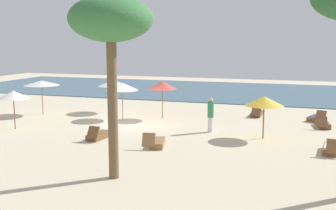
{
  "coord_description": "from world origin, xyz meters",
  "views": [
    {
      "loc": [
        9.25,
        -21.36,
        4.75
      ],
      "look_at": [
        1.93,
        0.66,
        1.1
      ],
      "focal_mm": 43.75,
      "sensor_mm": 36.0,
      "label": 1
    }
  ],
  "objects_px": {
    "palm_1": "(111,23)",
    "lounger_2": "(99,135)",
    "umbrella_4": "(162,85)",
    "lounger_0": "(257,113)",
    "umbrella_6": "(122,87)",
    "umbrella_3": "(13,95)",
    "person_1": "(211,115)",
    "umbrella_2": "(113,83)",
    "lounger_4": "(323,124)",
    "lounger_6": "(157,143)",
    "lounger_3": "(316,118)",
    "umbrella_0": "(42,83)",
    "lounger_5": "(331,149)",
    "umbrella_1": "(264,101)"
  },
  "relations": [
    {
      "from": "lounger_3",
      "to": "lounger_6",
      "type": "xyz_separation_m",
      "value": [
        -7.04,
        -8.69,
        -0.01
      ]
    },
    {
      "from": "lounger_0",
      "to": "lounger_3",
      "type": "distance_m",
      "value": 3.59
    },
    {
      "from": "umbrella_2",
      "to": "umbrella_4",
      "type": "xyz_separation_m",
      "value": [
        3.9,
        -1.23,
        0.12
      ]
    },
    {
      "from": "lounger_2",
      "to": "lounger_4",
      "type": "height_order",
      "value": "lounger_2"
    },
    {
      "from": "umbrella_3",
      "to": "person_1",
      "type": "relative_size",
      "value": 1.15
    },
    {
      "from": "lounger_5",
      "to": "lounger_6",
      "type": "bearing_deg",
      "value": -170.07
    },
    {
      "from": "lounger_2",
      "to": "lounger_0",
      "type": "bearing_deg",
      "value": 52.42
    },
    {
      "from": "umbrella_3",
      "to": "lounger_6",
      "type": "distance_m",
      "value": 8.81
    },
    {
      "from": "umbrella_1",
      "to": "umbrella_2",
      "type": "distance_m",
      "value": 11.27
    },
    {
      "from": "lounger_0",
      "to": "lounger_2",
      "type": "distance_m",
      "value": 10.94
    },
    {
      "from": "lounger_5",
      "to": "palm_1",
      "type": "height_order",
      "value": "palm_1"
    },
    {
      "from": "lounger_3",
      "to": "lounger_4",
      "type": "bearing_deg",
      "value": -81.14
    },
    {
      "from": "umbrella_0",
      "to": "person_1",
      "type": "relative_size",
      "value": 1.24
    },
    {
      "from": "palm_1",
      "to": "umbrella_1",
      "type": "bearing_deg",
      "value": 60.03
    },
    {
      "from": "umbrella_2",
      "to": "umbrella_4",
      "type": "bearing_deg",
      "value": -17.5
    },
    {
      "from": "lounger_0",
      "to": "umbrella_3",
      "type": "bearing_deg",
      "value": -146.22
    },
    {
      "from": "umbrella_6",
      "to": "lounger_6",
      "type": "height_order",
      "value": "umbrella_6"
    },
    {
      "from": "umbrella_2",
      "to": "lounger_5",
      "type": "relative_size",
      "value": 1.26
    },
    {
      "from": "umbrella_4",
      "to": "lounger_0",
      "type": "bearing_deg",
      "value": 26.4
    },
    {
      "from": "palm_1",
      "to": "lounger_2",
      "type": "bearing_deg",
      "value": 123.09
    },
    {
      "from": "umbrella_1",
      "to": "umbrella_3",
      "type": "distance_m",
      "value": 13.18
    },
    {
      "from": "palm_1",
      "to": "lounger_3",
      "type": "bearing_deg",
      "value": 62.15
    },
    {
      "from": "person_1",
      "to": "umbrella_2",
      "type": "bearing_deg",
      "value": 152.1
    },
    {
      "from": "umbrella_3",
      "to": "umbrella_4",
      "type": "xyz_separation_m",
      "value": [
        6.62,
        5.37,
        0.19
      ]
    },
    {
      "from": "umbrella_6",
      "to": "person_1",
      "type": "bearing_deg",
      "value": -17.95
    },
    {
      "from": "umbrella_0",
      "to": "lounger_5",
      "type": "bearing_deg",
      "value": -13.04
    },
    {
      "from": "umbrella_2",
      "to": "lounger_2",
      "type": "xyz_separation_m",
      "value": [
        2.67,
        -7.2,
        -1.77
      ]
    },
    {
      "from": "umbrella_6",
      "to": "person_1",
      "type": "relative_size",
      "value": 1.21
    },
    {
      "from": "umbrella_1",
      "to": "umbrella_0",
      "type": "bearing_deg",
      "value": 171.11
    },
    {
      "from": "lounger_3",
      "to": "umbrella_6",
      "type": "bearing_deg",
      "value": -164.6
    },
    {
      "from": "umbrella_4",
      "to": "lounger_5",
      "type": "xyz_separation_m",
      "value": [
        9.41,
        -5.12,
        -1.89
      ]
    },
    {
      "from": "umbrella_1",
      "to": "person_1",
      "type": "distance_m",
      "value": 2.98
    },
    {
      "from": "umbrella_2",
      "to": "umbrella_6",
      "type": "height_order",
      "value": "umbrella_6"
    },
    {
      "from": "umbrella_3",
      "to": "lounger_3",
      "type": "height_order",
      "value": "umbrella_3"
    },
    {
      "from": "umbrella_4",
      "to": "lounger_3",
      "type": "distance_m",
      "value": 9.47
    },
    {
      "from": "lounger_0",
      "to": "lounger_6",
      "type": "height_order",
      "value": "lounger_6"
    },
    {
      "from": "lounger_4",
      "to": "lounger_6",
      "type": "height_order",
      "value": "lounger_6"
    },
    {
      "from": "umbrella_0",
      "to": "lounger_3",
      "type": "distance_m",
      "value": 17.29
    },
    {
      "from": "lounger_3",
      "to": "palm_1",
      "type": "height_order",
      "value": "palm_1"
    },
    {
      "from": "lounger_0",
      "to": "palm_1",
      "type": "height_order",
      "value": "palm_1"
    },
    {
      "from": "umbrella_4",
      "to": "lounger_3",
      "type": "bearing_deg",
      "value": 14.14
    },
    {
      "from": "umbrella_0",
      "to": "umbrella_1",
      "type": "height_order",
      "value": "umbrella_0"
    },
    {
      "from": "umbrella_0",
      "to": "lounger_2",
      "type": "height_order",
      "value": "umbrella_0"
    },
    {
      "from": "lounger_3",
      "to": "lounger_5",
      "type": "bearing_deg",
      "value": -86.8
    },
    {
      "from": "umbrella_3",
      "to": "palm_1",
      "type": "bearing_deg",
      "value": -32.87
    },
    {
      "from": "umbrella_6",
      "to": "lounger_0",
      "type": "xyz_separation_m",
      "value": [
        7.73,
        3.54,
        -1.83
      ]
    },
    {
      "from": "lounger_2",
      "to": "palm_1",
      "type": "bearing_deg",
      "value": -56.91
    },
    {
      "from": "umbrella_6",
      "to": "lounger_6",
      "type": "relative_size",
      "value": 1.26
    },
    {
      "from": "palm_1",
      "to": "person_1",
      "type": "bearing_deg",
      "value": 78.84
    },
    {
      "from": "lounger_0",
      "to": "lounger_2",
      "type": "height_order",
      "value": "lounger_2"
    }
  ]
}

